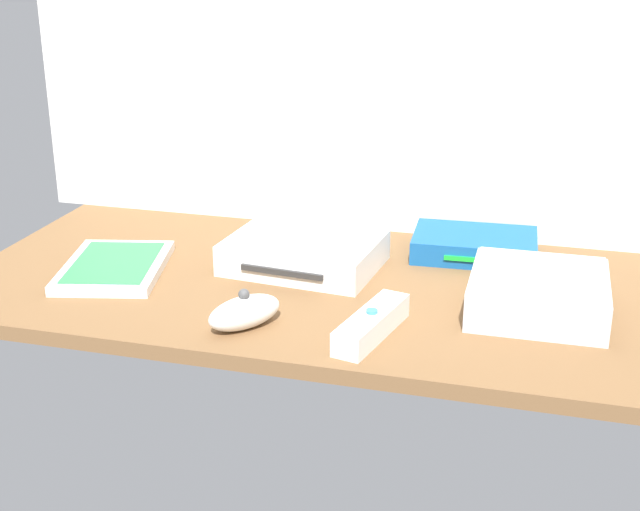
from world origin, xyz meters
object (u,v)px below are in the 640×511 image
game_console (304,253)px  network_router (475,245)px  remote_nunchuk (245,312)px  game_case (114,267)px  remote_wand (372,324)px  remote_classic_pad (313,233)px  mini_computer (538,293)px

game_console → network_router: 25.72cm
game_console → remote_nunchuk: size_ratio=2.11×
network_router → remote_nunchuk: size_ratio=1.75×
game_case → remote_wand: bearing=-28.3°
game_case → remote_wand: (39.78, -10.67, 0.75)cm
game_case → remote_nunchuk: 27.35cm
remote_nunchuk → remote_classic_pad: size_ratio=0.71×
game_console → remote_nunchuk: bearing=-87.8°
game_console → game_case: 27.12cm
mini_computer → remote_classic_pad: size_ratio=1.15×
remote_wand → remote_nunchuk: 15.62cm
game_console → mini_computer: 33.97cm
game_case → network_router: size_ratio=1.16×
game_console → remote_classic_pad: 3.49cm
mini_computer → game_case: mini_computer is taller
mini_computer → remote_nunchuk: mini_computer is taller
mini_computer → game_case: 58.73cm
network_router → remote_wand: same height
mini_computer → remote_wand: mini_computer is taller
mini_computer → remote_wand: size_ratio=1.13×
mini_computer → remote_nunchuk: (-34.40, -14.13, -0.60)cm
remote_nunchuk → remote_classic_pad: 21.83cm
game_console → remote_classic_pad: remote_classic_pad is taller
game_case → network_router: network_router is taller
remote_nunchuk → game_case: bearing=-170.7°
remote_nunchuk → game_console: bearing=123.3°
game_case → remote_nunchuk: size_ratio=2.03×
game_case → network_router: bearing=9.1°
remote_wand → game_console: bearing=138.4°
game_console → network_router: (23.21, 11.09, -0.50)cm
mini_computer → network_router: mini_computer is taller
game_console → network_router: bearing=31.0°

